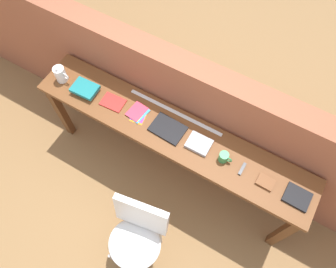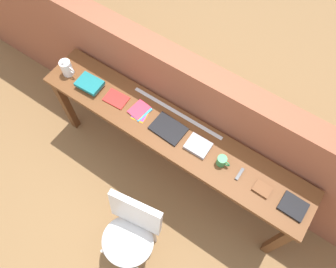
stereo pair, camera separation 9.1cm
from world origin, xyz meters
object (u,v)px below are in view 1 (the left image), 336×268
object	(u,v)px
chair_white_moulded	(137,234)
leather_journal_brown	(265,182)
mug	(224,157)
multitool_folded	(242,169)
magazine_cycling	(113,102)
pamphlet_pile_colourful	(138,113)
book_open_centre	(168,129)
book_stack_leftmost	(86,89)
pitcher_white	(60,74)
book_repair_rightmost	(297,197)

from	to	relation	value
chair_white_moulded	leather_journal_brown	bearing A→B (deg)	47.89
chair_white_moulded	mug	distance (m)	0.94
mug	multitool_folded	size ratio (longest dim) A/B	1.00
leather_journal_brown	multitool_folded	bearing A→B (deg)	177.86
leather_journal_brown	magazine_cycling	bearing A→B (deg)	-179.43
chair_white_moulded	pamphlet_pile_colourful	world-z (taller)	pamphlet_pile_colourful
chair_white_moulded	book_open_centre	distance (m)	0.90
book_stack_leftmost	leather_journal_brown	xyz separation A→B (m)	(1.68, 0.00, -0.02)
chair_white_moulded	book_stack_leftmost	size ratio (longest dim) A/B	3.92
pitcher_white	mug	world-z (taller)	pitcher_white
magazine_cycling	mug	bearing A→B (deg)	-3.82
mug	multitool_folded	xyz separation A→B (m)	(0.16, -0.00, -0.04)
pitcher_white	leather_journal_brown	bearing A→B (deg)	0.20
pamphlet_pile_colourful	chair_white_moulded	bearing A→B (deg)	-59.86
book_stack_leftmost	book_open_centre	size ratio (longest dim) A/B	0.81
pamphlet_pile_colourful	book_open_centre	distance (m)	0.29
chair_white_moulded	pitcher_white	distance (m)	1.52
multitool_folded	book_repair_rightmost	size ratio (longest dim) A/B	0.58
chair_white_moulded	pitcher_white	world-z (taller)	pitcher_white
magazine_cycling	pamphlet_pile_colourful	xyz separation A→B (m)	(0.25, 0.02, 0.00)
leather_journal_brown	pitcher_white	bearing A→B (deg)	-178.61
pamphlet_pile_colourful	leather_journal_brown	size ratio (longest dim) A/B	1.50
pitcher_white	book_open_centre	size ratio (longest dim) A/B	0.66
chair_white_moulded	mug	world-z (taller)	mug
book_stack_leftmost	book_repair_rightmost	world-z (taller)	book_stack_leftmost
book_open_centre	book_repair_rightmost	xyz separation A→B (m)	(1.12, -0.02, 0.00)
pitcher_white	pamphlet_pile_colourful	bearing A→B (deg)	2.91
book_repair_rightmost	chair_white_moulded	bearing A→B (deg)	-139.25
chair_white_moulded	pitcher_white	bearing A→B (deg)	148.36
magazine_cycling	book_repair_rightmost	xyz separation A→B (m)	(1.66, -0.01, 0.01)
magazine_cycling	book_open_centre	xyz separation A→B (m)	(0.54, 0.01, 0.00)
pitcher_white	multitool_folded	world-z (taller)	pitcher_white
book_open_centre	leather_journal_brown	size ratio (longest dim) A/B	2.15
book_stack_leftmost	mug	distance (m)	1.32
pamphlet_pile_colourful	book_repair_rightmost	distance (m)	1.42
magazine_cycling	pamphlet_pile_colourful	world-z (taller)	pamphlet_pile_colourful
multitool_folded	book_open_centre	bearing A→B (deg)	178.64
pitcher_white	book_open_centre	world-z (taller)	pitcher_white
pamphlet_pile_colourful	leather_journal_brown	distance (m)	1.17
multitool_folded	chair_white_moulded	bearing A→B (deg)	-122.62
chair_white_moulded	leather_journal_brown	world-z (taller)	leather_journal_brown
mug	leather_journal_brown	world-z (taller)	mug
book_stack_leftmost	magazine_cycling	size ratio (longest dim) A/B	1.13
magazine_cycling	book_open_centre	bearing A→B (deg)	-2.35
pamphlet_pile_colourful	book_repair_rightmost	bearing A→B (deg)	-0.93
mug	book_stack_leftmost	bearing A→B (deg)	-179.32
pitcher_white	book_open_centre	distance (m)	1.07
book_stack_leftmost	magazine_cycling	bearing A→B (deg)	4.02
magazine_cycling	book_stack_leftmost	bearing A→B (deg)	-179.63
book_open_centre	pitcher_white	bearing A→B (deg)	-175.30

